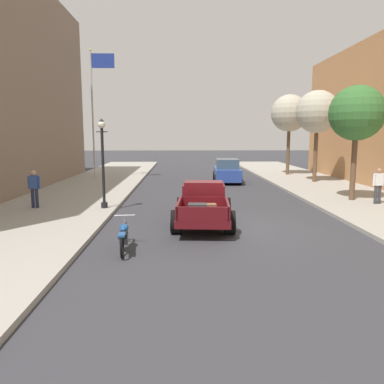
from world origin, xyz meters
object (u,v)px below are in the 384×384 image
at_px(motorcycle_parked, 124,235).
at_px(street_tree_third, 289,113).
at_px(street_lamp_near, 103,157).
at_px(car_background_blue, 227,171).
at_px(pedestrian_sidewalk_right, 378,184).
at_px(hotrod_truck_maroon, 204,203).
at_px(flagpole, 95,100).
at_px(street_tree_nearest, 357,114).
at_px(pedestrian_sidewalk_left, 34,187).
at_px(street_tree_second, 317,112).

relative_size(motorcycle_parked, street_tree_third, 0.33).
bearing_deg(street_lamp_near, car_background_blue, 57.16).
xyz_separation_m(pedestrian_sidewalk_right, street_tree_third, (-0.46, 13.41, 3.91)).
bearing_deg(motorcycle_parked, street_tree_third, 62.62).
relative_size(hotrod_truck_maroon, flagpole, 0.55).
distance_m(pedestrian_sidewalk_right, street_tree_nearest, 3.48).
bearing_deg(street_tree_third, street_tree_nearest, -91.09).
bearing_deg(flagpole, hotrod_truck_maroon, -63.55).
height_order(pedestrian_sidewalk_left, street_tree_third, street_tree_third).
bearing_deg(flagpole, street_tree_second, -9.36).
height_order(pedestrian_sidewalk_right, street_lamp_near, street_lamp_near).
height_order(pedestrian_sidewalk_right, flagpole, flagpole).
distance_m(pedestrian_sidewalk_right, street_lamp_near, 12.52).
xyz_separation_m(flagpole, street_tree_second, (15.23, -2.51, -0.96)).
height_order(motorcycle_parked, street_tree_third, street_tree_third).
relative_size(pedestrian_sidewalk_right, street_lamp_near, 0.43).
height_order(street_lamp_near, street_tree_nearest, street_tree_nearest).
distance_m(pedestrian_sidewalk_right, flagpole, 19.33).
distance_m(street_lamp_near, street_tree_nearest, 12.03).
distance_m(motorcycle_parked, flagpole, 18.75).
relative_size(pedestrian_sidewalk_left, pedestrian_sidewalk_right, 1.00).
relative_size(car_background_blue, street_tree_second, 0.72).
bearing_deg(motorcycle_parked, hotrod_truck_maroon, 53.74).
height_order(car_background_blue, street_tree_third, street_tree_third).
distance_m(pedestrian_sidewalk_left, street_tree_nearest, 15.21).
bearing_deg(street_tree_nearest, street_tree_second, 84.43).
relative_size(flagpole, street_tree_nearest, 1.67).
xyz_separation_m(car_background_blue, street_tree_third, (5.38, 3.82, 4.23)).
relative_size(pedestrian_sidewalk_left, street_lamp_near, 0.43).
bearing_deg(street_tree_third, car_background_blue, -144.63).
relative_size(motorcycle_parked, car_background_blue, 0.48).
bearing_deg(street_tree_second, pedestrian_sidewalk_right, -90.18).
bearing_deg(car_background_blue, motorcycle_parked, -106.98).
bearing_deg(street_tree_third, street_tree_second, -84.37).
relative_size(motorcycle_parked, pedestrian_sidewalk_left, 1.28).
bearing_deg(hotrod_truck_maroon, pedestrian_sidewalk_right, 20.11).
bearing_deg(pedestrian_sidewalk_right, street_tree_second, 89.82).
bearing_deg(hotrod_truck_maroon, street_tree_second, 54.32).
distance_m(pedestrian_sidewalk_right, street_tree_second, 9.27).
distance_m(car_background_blue, pedestrian_sidewalk_left, 13.98).
bearing_deg(street_lamp_near, motorcycle_parked, -73.55).
distance_m(motorcycle_parked, pedestrian_sidewalk_right, 12.51).
height_order(hotrod_truck_maroon, street_tree_nearest, street_tree_nearest).
bearing_deg(street_tree_third, hotrod_truck_maroon, -115.33).
xyz_separation_m(street_tree_nearest, street_tree_third, (0.23, 12.28, 0.69)).
xyz_separation_m(pedestrian_sidewalk_left, street_tree_second, (15.48, 9.04, 3.72)).
distance_m(hotrod_truck_maroon, car_background_blue, 12.83).
height_order(street_tree_second, street_tree_third, street_tree_third).
distance_m(street_tree_second, street_tree_third, 4.95).
distance_m(hotrod_truck_maroon, street_tree_third, 18.66).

